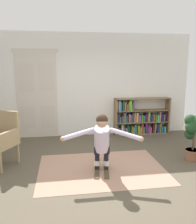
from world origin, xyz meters
The scene contains 9 objects.
ground_plane centered at (0.00, 0.00, 0.00)m, with size 7.20×7.20×0.00m, color brown.
back_wall centered at (0.00, 2.60, 1.45)m, with size 6.00×0.10×2.90m, color white.
double_door centered at (-1.42, 2.54, 1.23)m, with size 1.22×0.05×2.45m.
rug centered at (-0.01, 0.15, 0.00)m, with size 2.46×1.77×0.01m, color #A47C66.
bookshelf centered at (1.50, 2.39, 0.46)m, with size 1.64×0.30×1.07m.
wicker_chair centered at (-2.00, 0.67, 0.58)m, with size 0.81×0.81×1.10m.
potted_plant centered at (2.01, 0.32, 0.64)m, with size 0.42×0.38×0.99m.
skis_pair centered at (0.00, 0.18, 0.02)m, with size 0.42×0.96×0.07m.
person_skier centered at (-0.04, -0.02, 0.68)m, with size 1.45×0.72×1.10m.
Camera 1 is at (-0.76, -4.19, 2.02)m, focal length 38.20 mm.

